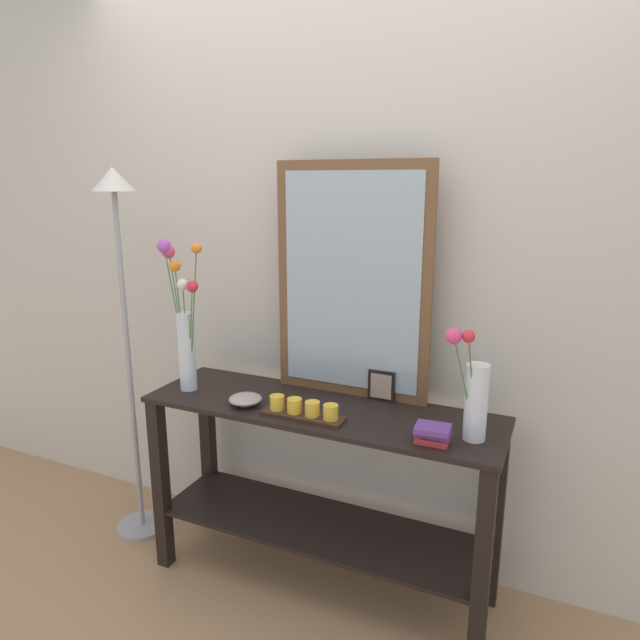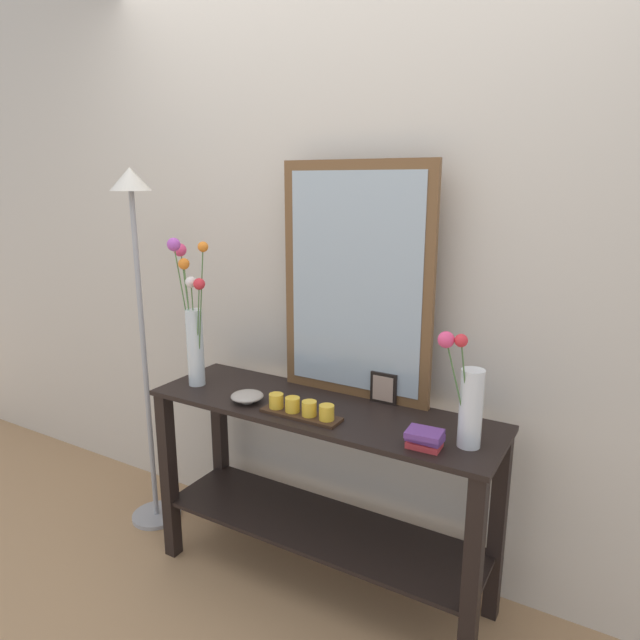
{
  "view_description": "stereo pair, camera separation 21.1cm",
  "coord_description": "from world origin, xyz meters",
  "px_view_note": "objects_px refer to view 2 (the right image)",
  "views": [
    {
      "loc": [
        0.84,
        -1.86,
        1.65
      ],
      "look_at": [
        0.0,
        0.0,
        1.14
      ],
      "focal_mm": 31.53,
      "sensor_mm": 36.0,
      "label": 1
    },
    {
      "loc": [
        1.03,
        -1.77,
        1.65
      ],
      "look_at": [
        0.0,
        0.0,
        1.14
      ],
      "focal_mm": 31.53,
      "sensor_mm": 36.0,
      "label": 2
    }
  ],
  "objects_px": {
    "floor_lamp": "(139,293)",
    "vase_right": "(468,400)",
    "tall_vase_left": "(193,322)",
    "picture_frame_small": "(383,388)",
    "mirror_leaning": "(356,283)",
    "decorative_bowl": "(247,396)",
    "console_table": "(320,474)",
    "book_stack": "(425,438)",
    "candle_tray": "(301,409)"
  },
  "relations": [
    {
      "from": "vase_right",
      "to": "book_stack",
      "type": "bearing_deg",
      "value": -146.19
    },
    {
      "from": "tall_vase_left",
      "to": "picture_frame_small",
      "type": "distance_m",
      "value": 0.85
    },
    {
      "from": "mirror_leaning",
      "to": "vase_right",
      "type": "xyz_separation_m",
      "value": [
        0.53,
        -0.23,
        -0.31
      ]
    },
    {
      "from": "tall_vase_left",
      "to": "console_table",
      "type": "bearing_deg",
      "value": 5.29
    },
    {
      "from": "console_table",
      "to": "vase_right",
      "type": "height_order",
      "value": "vase_right"
    },
    {
      "from": "console_table",
      "to": "book_stack",
      "type": "height_order",
      "value": "book_stack"
    },
    {
      "from": "vase_right",
      "to": "picture_frame_small",
      "type": "bearing_deg",
      "value": 152.15
    },
    {
      "from": "mirror_leaning",
      "to": "candle_tray",
      "type": "distance_m",
      "value": 0.53
    },
    {
      "from": "mirror_leaning",
      "to": "tall_vase_left",
      "type": "bearing_deg",
      "value": -160.07
    },
    {
      "from": "decorative_bowl",
      "to": "floor_lamp",
      "type": "relative_size",
      "value": 0.08
    },
    {
      "from": "candle_tray",
      "to": "floor_lamp",
      "type": "height_order",
      "value": "floor_lamp"
    },
    {
      "from": "decorative_bowl",
      "to": "tall_vase_left",
      "type": "bearing_deg",
      "value": 171.24
    },
    {
      "from": "console_table",
      "to": "candle_tray",
      "type": "xyz_separation_m",
      "value": [
        -0.02,
        -0.11,
        0.32
      ]
    },
    {
      "from": "console_table",
      "to": "candle_tray",
      "type": "relative_size",
      "value": 4.46
    },
    {
      "from": "candle_tray",
      "to": "floor_lamp",
      "type": "distance_m",
      "value": 1.0
    },
    {
      "from": "console_table",
      "to": "book_stack",
      "type": "xyz_separation_m",
      "value": [
        0.47,
        -0.12,
        0.32
      ]
    },
    {
      "from": "mirror_leaning",
      "to": "picture_frame_small",
      "type": "bearing_deg",
      "value": -8.29
    },
    {
      "from": "book_stack",
      "to": "floor_lamp",
      "type": "height_order",
      "value": "floor_lamp"
    },
    {
      "from": "tall_vase_left",
      "to": "candle_tray",
      "type": "bearing_deg",
      "value": -5.95
    },
    {
      "from": "candle_tray",
      "to": "decorative_bowl",
      "type": "height_order",
      "value": "candle_tray"
    },
    {
      "from": "mirror_leaning",
      "to": "picture_frame_small",
      "type": "xyz_separation_m",
      "value": [
        0.14,
        -0.02,
        -0.41
      ]
    },
    {
      "from": "tall_vase_left",
      "to": "decorative_bowl",
      "type": "bearing_deg",
      "value": -8.76
    },
    {
      "from": "tall_vase_left",
      "to": "decorative_bowl",
      "type": "height_order",
      "value": "tall_vase_left"
    },
    {
      "from": "mirror_leaning",
      "to": "candle_tray",
      "type": "height_order",
      "value": "mirror_leaning"
    },
    {
      "from": "vase_right",
      "to": "decorative_bowl",
      "type": "relative_size",
      "value": 3.05
    },
    {
      "from": "mirror_leaning",
      "to": "picture_frame_small",
      "type": "distance_m",
      "value": 0.43
    },
    {
      "from": "vase_right",
      "to": "floor_lamp",
      "type": "xyz_separation_m",
      "value": [
        -1.54,
        0.04,
        0.2
      ]
    },
    {
      "from": "picture_frame_small",
      "to": "book_stack",
      "type": "height_order",
      "value": "picture_frame_small"
    },
    {
      "from": "floor_lamp",
      "to": "decorative_bowl",
      "type": "bearing_deg",
      "value": -7.82
    },
    {
      "from": "vase_right",
      "to": "picture_frame_small",
      "type": "height_order",
      "value": "vase_right"
    },
    {
      "from": "book_stack",
      "to": "floor_lamp",
      "type": "distance_m",
      "value": 1.46
    },
    {
      "from": "picture_frame_small",
      "to": "mirror_leaning",
      "type": "bearing_deg",
      "value": 171.71
    },
    {
      "from": "console_table",
      "to": "picture_frame_small",
      "type": "bearing_deg",
      "value": 39.04
    },
    {
      "from": "console_table",
      "to": "decorative_bowl",
      "type": "distance_m",
      "value": 0.43
    },
    {
      "from": "vase_right",
      "to": "candle_tray",
      "type": "height_order",
      "value": "vase_right"
    },
    {
      "from": "console_table",
      "to": "tall_vase_left",
      "type": "relative_size",
      "value": 2.24
    },
    {
      "from": "vase_right",
      "to": "book_stack",
      "type": "relative_size",
      "value": 3.25
    },
    {
      "from": "candle_tray",
      "to": "book_stack",
      "type": "distance_m",
      "value": 0.49
    },
    {
      "from": "tall_vase_left",
      "to": "picture_frame_small",
      "type": "height_order",
      "value": "tall_vase_left"
    },
    {
      "from": "book_stack",
      "to": "picture_frame_small",
      "type": "bearing_deg",
      "value": 134.12
    },
    {
      "from": "picture_frame_small",
      "to": "book_stack",
      "type": "distance_m",
      "value": 0.4
    },
    {
      "from": "vase_right",
      "to": "book_stack",
      "type": "xyz_separation_m",
      "value": [
        -0.12,
        -0.08,
        -0.13
      ]
    },
    {
      "from": "floor_lamp",
      "to": "vase_right",
      "type": "bearing_deg",
      "value": -1.33
    },
    {
      "from": "mirror_leaning",
      "to": "candle_tray",
      "type": "bearing_deg",
      "value": -103.83
    },
    {
      "from": "mirror_leaning",
      "to": "floor_lamp",
      "type": "xyz_separation_m",
      "value": [
        -1.01,
        -0.19,
        -0.11
      ]
    },
    {
      "from": "candle_tray",
      "to": "book_stack",
      "type": "xyz_separation_m",
      "value": [
        0.49,
        -0.01,
        0.0
      ]
    },
    {
      "from": "mirror_leaning",
      "to": "book_stack",
      "type": "distance_m",
      "value": 0.67
    },
    {
      "from": "console_table",
      "to": "floor_lamp",
      "type": "bearing_deg",
      "value": -179.35
    },
    {
      "from": "console_table",
      "to": "mirror_leaning",
      "type": "distance_m",
      "value": 0.78
    },
    {
      "from": "picture_frame_small",
      "to": "tall_vase_left",
      "type": "bearing_deg",
      "value": -164.78
    }
  ]
}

